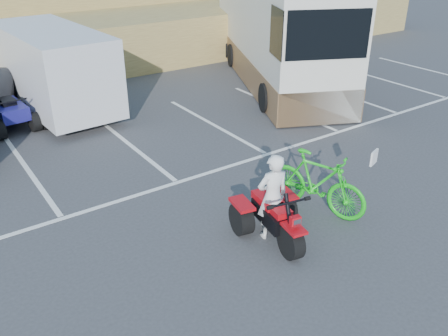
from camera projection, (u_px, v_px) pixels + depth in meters
ground at (238, 231)px, 9.27m from camera, size 100.00×100.00×0.00m
parking_stripes at (175, 149)px, 12.69m from camera, size 28.00×5.16×0.01m
grass_embankment at (22, 31)px, 19.98m from camera, size 40.00×8.50×3.10m
red_trike_atv at (274, 239)px, 9.02m from camera, size 1.54×1.87×1.08m
rider at (272, 197)px, 8.75m from camera, size 0.69×0.52×1.72m
green_dirt_bike at (317, 182)px, 9.68m from camera, size 1.28×2.25×1.30m
cargo_trailer at (53, 68)px, 14.83m from camera, size 2.51×5.63×2.58m
rv_motorhome at (276, 37)px, 17.95m from camera, size 6.76×10.53×3.74m
quad_atv_blue at (13, 129)px, 13.94m from camera, size 1.35×1.73×1.07m
quad_atv_green at (78, 123)px, 14.40m from camera, size 1.04×1.36×0.87m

